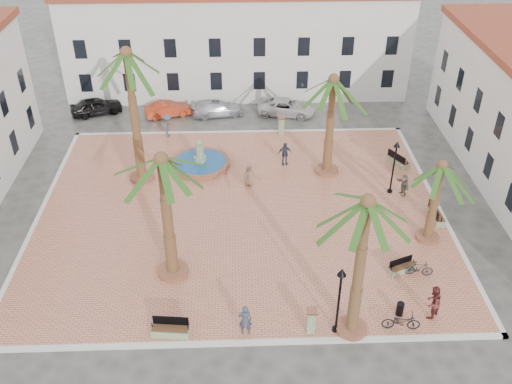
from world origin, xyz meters
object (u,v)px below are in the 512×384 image
at_px(palm_e, 440,176).
at_px(bollard_e, 433,211).
at_px(bench_e, 436,215).
at_px(bench_ne, 398,161).
at_px(palm_ne, 333,91).
at_px(bicycle_b, 419,269).
at_px(car_silver, 218,108).
at_px(cyclist_b, 433,302).
at_px(bollard_n, 282,125).
at_px(cyclist_a, 245,320).
at_px(bench_s, 171,330).
at_px(palm_nw, 128,67).
at_px(lamppost_e, 395,158).
at_px(bollard_se, 311,320).
at_px(palm_s, 366,218).
at_px(pedestrian_east, 404,185).
at_px(palm_sw, 163,175).
at_px(pedestrian_fountain_b, 285,153).
at_px(bicycle_a, 401,321).
at_px(litter_bin, 400,309).
at_px(fountain, 200,163).
at_px(lamppost_s, 340,290).
at_px(car_red, 168,109).
at_px(car_white, 286,107).
at_px(bench_se, 402,268).
at_px(pedestrian_north, 168,126).

height_order(palm_e, bollard_e, palm_e).
height_order(bench_e, bench_ne, bench_e).
height_order(palm_ne, bicycle_b, palm_ne).
xyz_separation_m(bicycle_b, car_silver, (-11.62, 20.83, 0.02)).
bearing_deg(cyclist_b, bench_e, -152.01).
distance_m(bollard_n, cyclist_a, 21.06).
bearing_deg(bench_s, palm_nw, 108.93).
relative_size(bench_e, bench_ne, 1.00).
height_order(bollard_n, bicycle_b, bollard_n).
relative_size(lamppost_e, cyclist_a, 2.17).
bearing_deg(bollard_se, palm_s, 0.00).
bearing_deg(bicycle_b, car_silver, 37.57).
bearing_deg(pedestrian_east, bollard_e, 5.38).
bearing_deg(palm_sw, pedestrian_fountain_b, 58.29).
height_order(bollard_se, bicycle_a, bollard_se).
bearing_deg(bench_e, palm_e, 148.91).
bearing_deg(bollard_e, litter_bin, -116.63).
bearing_deg(fountain, bollard_n, 36.89).
distance_m(bench_e, pedestrian_east, 3.20).
xyz_separation_m(lamppost_s, car_red, (-10.60, 24.70, -2.28)).
relative_size(palm_ne, car_white, 1.52).
height_order(bollard_e, cyclist_a, cyclist_a).
xyz_separation_m(bench_ne, lamppost_s, (-6.99, -15.84, 2.49)).
bearing_deg(bollard_n, bench_e, -52.56).
bearing_deg(pedestrian_fountain_b, bench_s, -123.88).
bearing_deg(palm_s, cyclist_b, 10.53).
distance_m(palm_nw, bench_s, 16.92).
height_order(fountain, bicycle_a, fountain).
bearing_deg(lamppost_e, bollard_se, -119.18).
bearing_deg(bench_ne, bicycle_b, 141.83).
bearing_deg(bench_se, pedestrian_east, 53.27).
relative_size(fountain, bicycle_a, 2.21).
bearing_deg(litter_bin, bollard_n, 103.26).
height_order(bench_ne, lamppost_s, lamppost_s).
bearing_deg(pedestrian_fountain_b, bollard_e, -49.79).
xyz_separation_m(palm_e, cyclist_b, (-1.68, -6.37, -3.52)).
relative_size(bench_s, cyclist_b, 1.00).
xyz_separation_m(bench_se, litter_bin, (-0.93, -3.25, 0.14)).
relative_size(bench_s, car_red, 0.50).
bearing_deg(car_silver, lamppost_s, -175.62).
relative_size(bench_e, pedestrian_north, 1.02).
distance_m(palm_s, cyclist_b, 7.38).
bearing_deg(cyclist_a, lamppost_e, -130.28).
relative_size(palm_s, car_red, 2.10).
bearing_deg(pedestrian_fountain_b, cyclist_b, -78.45).
bearing_deg(cyclist_b, pedestrian_fountain_b, -111.29).
bearing_deg(pedestrian_north, bollard_n, -81.38).
xyz_separation_m(palm_nw, car_red, (0.92, 10.13, -7.76)).
relative_size(lamppost_s, car_silver, 0.93).
distance_m(palm_s, car_white, 25.58).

